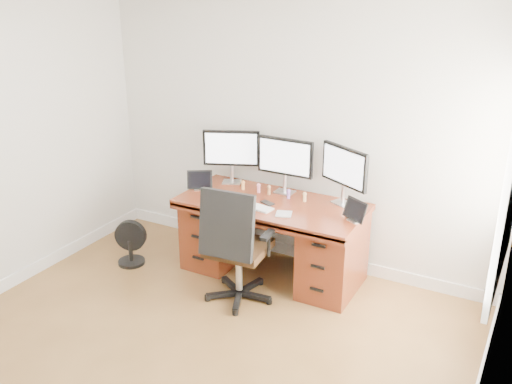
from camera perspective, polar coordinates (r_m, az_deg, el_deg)
The scene contains 19 objects.
back_wall at distance 5.38m, azimuth 3.82°, elevation 6.54°, with size 4.00×0.10×2.70m, color silver.
right_wall at distance 2.93m, azimuth 22.20°, elevation -8.10°, with size 0.10×4.50×2.70m.
desk at distance 5.35m, azimuth 1.69°, elevation -4.34°, with size 1.70×0.80×0.75m.
office_chair at distance 4.94m, azimuth -1.97°, elevation -7.24°, with size 0.63×0.62×1.08m.
floor_fan at distance 5.74m, azimuth -12.49°, elevation -5.05°, with size 0.31×0.26×0.45m.
monitor_left at distance 5.55m, azimuth -2.48°, elevation 4.21°, with size 0.52×0.25×0.53m.
monitor_center at distance 5.29m, azimuth 2.93°, elevation 3.34°, with size 0.55×0.14×0.53m.
monitor_right at distance 5.09m, azimuth 8.83°, elevation 2.35°, with size 0.50×0.29×0.53m.
tablet_left at distance 5.47m, azimuth -5.70°, elevation 1.08°, with size 0.24×0.18×0.19m.
tablet_right at distance 4.83m, azimuth 9.83°, elevation -1.96°, with size 0.24×0.18×0.19m.
keyboard at distance 5.05m, azimuth 0.16°, elevation -1.53°, with size 0.28×0.12×0.01m, color white.
trackpad at distance 4.92m, azimuth 2.80°, elevation -2.20°, with size 0.13×0.13×0.01m, color silver.
drawing_tablet at distance 5.12m, azimuth -1.91°, elevation -1.21°, with size 0.21×0.13×0.01m, color black.
phone at distance 5.15m, azimuth 1.14°, elevation -1.09°, with size 0.13×0.07×0.01m, color black.
figurine_orange at distance 5.45m, azimuth -1.30°, elevation 0.74°, with size 0.04×0.04×0.09m.
figurine_pink at distance 5.38m, azimuth 0.27°, elevation 0.44°, with size 0.04×0.04×0.09m.
figurine_brown at distance 5.33m, azimuth 1.30°, elevation 0.25°, with size 0.04×0.04×0.09m.
figurine_purple at distance 5.25m, azimuth 3.28°, elevation -0.13°, with size 0.04×0.04×0.09m.
figurine_yellow at distance 5.19m, azimuth 4.89°, elevation -0.44°, with size 0.04×0.04×0.09m.
Camera 1 is at (2.15, -2.49, 2.71)m, focal length 40.00 mm.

